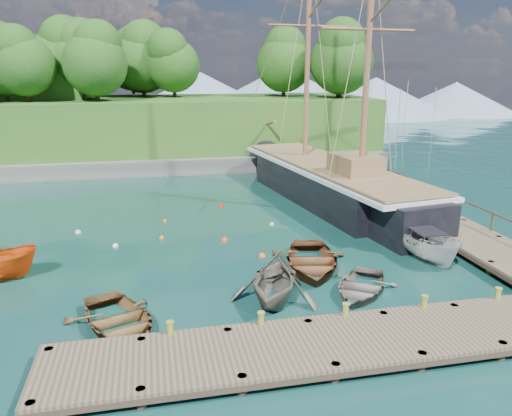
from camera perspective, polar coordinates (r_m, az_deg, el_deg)
The scene contains 24 objects.
ground at distance 22.07m, azimuth 0.22°, elevation -7.95°, with size 160.00×160.00×0.00m, color #10382D.
dock_near at distance 16.93m, azimuth 11.98°, elevation -14.57°, with size 20.00×3.20×1.10m.
dock_east at distance 32.19m, azimuth 17.84°, elevation -0.19°, with size 3.20×24.00×1.10m.
bollard_0 at distance 17.13m, azimuth -9.64°, elevation -15.73°, with size 0.26×0.26×0.45m, color olive.
bollard_1 at distance 17.44m, azimuth 0.59°, elevation -14.86°, with size 0.26×0.26×0.45m, color olive.
bollard_2 at distance 18.25m, azimuth 10.09°, elevation -13.63°, with size 0.26×0.26×0.45m, color olive.
bollard_3 at distance 19.49m, azimuth 18.49°, elevation -12.23°, with size 0.26×0.26×0.45m, color olive.
bollard_4 at distance 21.09m, azimuth 25.67°, elevation -10.81°, with size 0.26×0.26×0.45m, color olive.
rowboat_0 at distance 18.70m, azimuth -15.36°, elevation -13.22°, with size 3.20×4.48×0.93m, color brown.
rowboat_1 at distance 20.05m, azimuth 2.11°, elevation -10.53°, with size 3.53×4.10×2.16m, color #615C4E.
rowboat_2 at distance 23.11m, azimuth 6.28°, elevation -6.92°, with size 3.55×4.97×1.03m, color brown.
rowboat_3 at distance 21.08m, azimuth 11.77°, elevation -9.50°, with size 2.74×3.83×0.79m, color #635850.
cabin_boat_white at distance 25.39m, azimuth 18.73°, elevation -5.57°, with size 1.64×4.35×1.68m, color beige.
schooner at distance 34.40m, azimuth 8.39°, elevation 2.57°, with size 7.75×27.13×19.88m.
mooring_buoy_0 at distance 26.69m, azimuth -15.77°, elevation -4.26°, with size 0.30×0.30×0.30m, color white.
mooring_buoy_1 at distance 27.33m, azimuth -10.73°, elevation -3.45°, with size 0.29×0.29×0.29m, color orange.
mooring_buoy_2 at distance 26.57m, azimuth -3.62°, elevation -3.76°, with size 0.36×0.36×0.36m, color #D84915.
mooring_buoy_3 at distance 29.15m, azimuth 1.81°, elevation -1.94°, with size 0.28×0.28×0.28m, color silver.
mooring_buoy_4 at distance 30.23m, azimuth -10.38°, elevation -1.55°, with size 0.27×0.27×0.27m, color #E15A10.
mooring_buoy_5 at distance 32.87m, azimuth -3.98°, elevation 0.09°, with size 0.34×0.34×0.34m, color red.
mooring_buoy_6 at distance 29.47m, azimuth -19.68°, elevation -2.70°, with size 0.34×0.34×0.34m, color silver.
mooring_buoy_7 at distance 24.37m, azimuth 0.68°, elevation -5.59°, with size 0.36×0.36×0.36m, color #EC5222.
headland at distance 51.91m, azimuth -21.98°, elevation 11.02°, with size 51.00×19.31×12.90m.
distant_ridge at distance 90.25m, azimuth -6.77°, elevation 12.86°, with size 117.00×40.00×10.00m.
Camera 1 is at (-4.31, -19.73, 8.91)m, focal length 35.00 mm.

